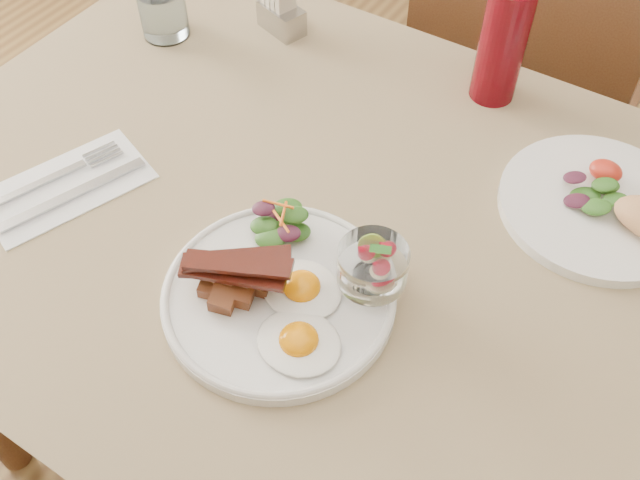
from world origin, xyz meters
TOP-DOWN VIEW (x-y plane):
  - table at (0.00, 0.00)m, footprint 1.33×0.88m
  - chair_far at (0.00, 0.66)m, footprint 0.42×0.42m
  - main_plate at (-0.03, -0.14)m, footprint 0.28×0.28m
  - fried_eggs at (0.01, -0.16)m, footprint 0.16×0.18m
  - bacon_potato_pile at (-0.07, -0.17)m, footprint 0.14×0.10m
  - side_salad at (-0.08, -0.07)m, footprint 0.08×0.08m
  - fruit_cup at (0.06, -0.08)m, footprint 0.08×0.08m
  - second_plate at (0.26, 0.20)m, footprint 0.28×0.26m
  - ketchup_bottle at (0.03, 0.35)m, footprint 0.09×0.09m
  - hot_sauce_bottle at (0.02, 0.35)m, footprint 0.04×0.04m
  - sugar_caddy at (-0.34, 0.32)m, footprint 0.09×0.07m
  - water_glass at (-0.50, 0.20)m, footprint 0.08×0.08m
  - napkin_cutlery at (-0.38, -0.15)m, footprint 0.19×0.25m

SIDE VIEW (x-z plane):
  - chair_far at x=0.00m, z-range 0.06..0.99m
  - table at x=0.00m, z-range 0.29..1.04m
  - napkin_cutlery at x=-0.38m, z-range 0.75..0.76m
  - main_plate at x=-0.03m, z-range 0.75..0.77m
  - second_plate at x=0.26m, z-range 0.74..0.80m
  - fried_eggs at x=0.01m, z-range 0.76..0.79m
  - sugar_caddy at x=-0.34m, z-range 0.75..0.82m
  - side_salad at x=-0.08m, z-range 0.76..0.81m
  - bacon_potato_pile at x=-0.07m, z-range 0.77..0.83m
  - water_glass at x=-0.50m, z-range 0.74..0.88m
  - fruit_cup at x=0.06m, z-range 0.77..0.86m
  - hot_sauce_bottle at x=0.02m, z-range 0.75..0.88m
  - ketchup_bottle at x=0.03m, z-range 0.75..0.95m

